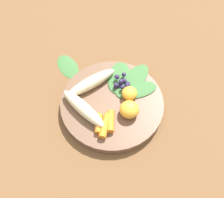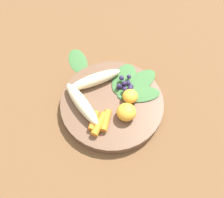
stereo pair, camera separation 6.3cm
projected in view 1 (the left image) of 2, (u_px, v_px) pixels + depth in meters
ground_plane at (112, 106)px, 0.66m from camera, size 2.40×2.40×0.00m
bowl at (112, 103)px, 0.65m from camera, size 0.28×0.28×0.03m
banana_peeled_left at (83, 108)px, 0.61m from camera, size 0.15×0.10×0.03m
banana_peeled_right at (92, 82)px, 0.65m from camera, size 0.08×0.15×0.03m
orange_segment_near at (130, 94)px, 0.64m from camera, size 0.04×0.04×0.03m
orange_segment_far at (129, 109)px, 0.61m from camera, size 0.05×0.05×0.04m
carrot_front at (99, 123)px, 0.60m from camera, size 0.05×0.03×0.02m
carrot_mid_left at (105, 126)px, 0.59m from camera, size 0.06×0.05×0.02m
carrot_mid_right at (111, 121)px, 0.60m from camera, size 0.06×0.04×0.02m
blueberry_pile at (122, 83)px, 0.66m from camera, size 0.06×0.05×0.03m
kale_leaf_left at (136, 90)px, 0.66m from camera, size 0.06×0.12×0.00m
kale_leaf_right at (133, 80)px, 0.68m from camera, size 0.13×0.14×0.00m
kale_leaf_rear at (119, 77)px, 0.68m from camera, size 0.13×0.11×0.00m
kale_leaf_stray at (68, 66)px, 0.73m from camera, size 0.11×0.08×0.01m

